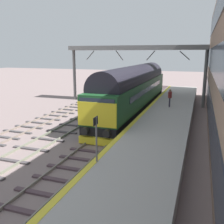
# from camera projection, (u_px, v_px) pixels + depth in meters

# --- Properties ---
(ground_plane) EXTENTS (140.00, 140.00, 0.00)m
(ground_plane) POSITION_uv_depth(u_px,v_px,m) (110.00, 133.00, 19.10)
(ground_plane) COLOR gray
(ground_plane) RESTS_ON ground
(track_main) EXTENTS (2.50, 60.00, 0.15)m
(track_main) POSITION_uv_depth(u_px,v_px,m) (110.00, 133.00, 19.09)
(track_main) COLOR slate
(track_main) RESTS_ON ground
(track_adjacent_west) EXTENTS (2.50, 60.00, 0.15)m
(track_adjacent_west) POSITION_uv_depth(u_px,v_px,m) (68.00, 128.00, 20.23)
(track_adjacent_west) COLOR slate
(track_adjacent_west) RESTS_ON ground
(track_adjacent_far_west) EXTENTS (2.50, 60.00, 0.15)m
(track_adjacent_far_west) POSITION_uv_depth(u_px,v_px,m) (34.00, 125.00, 21.23)
(track_adjacent_far_west) COLOR gray
(track_adjacent_far_west) RESTS_ON ground
(station_platform) EXTENTS (4.00, 44.00, 1.01)m
(station_platform) POSITION_uv_depth(u_px,v_px,m) (159.00, 132.00, 17.84)
(station_platform) COLOR #AEABA7
(station_platform) RESTS_ON ground
(diesel_locomotive) EXTENTS (2.74, 19.73, 4.68)m
(diesel_locomotive) POSITION_uv_depth(u_px,v_px,m) (134.00, 88.00, 25.09)
(diesel_locomotive) COLOR black
(diesel_locomotive) RESTS_ON ground
(platform_number_sign) EXTENTS (0.10, 0.44, 2.09)m
(platform_number_sign) POSITION_uv_depth(u_px,v_px,m) (96.00, 133.00, 11.41)
(platform_number_sign) COLOR slate
(platform_number_sign) RESTS_ON station_platform
(waiting_passenger) EXTENTS (0.36, 0.51, 1.64)m
(waiting_passenger) POSITION_uv_depth(u_px,v_px,m) (170.00, 96.00, 23.41)
(waiting_passenger) COLOR #312B3D
(waiting_passenger) RESTS_ON station_platform
(overhead_footbridge) EXTENTS (16.01, 2.00, 6.68)m
(overhead_footbridge) POSITION_uv_depth(u_px,v_px,m) (135.00, 51.00, 29.35)
(overhead_footbridge) COLOR slate
(overhead_footbridge) RESTS_ON ground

